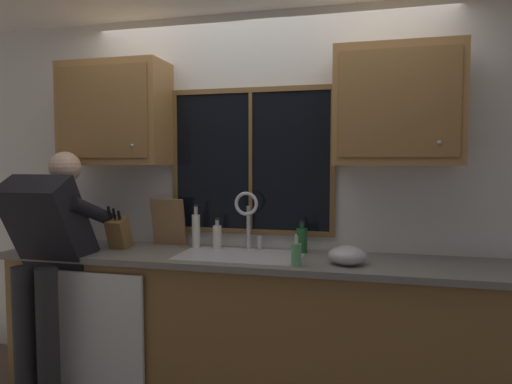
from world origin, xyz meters
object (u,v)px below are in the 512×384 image
(knife_block, at_px, (119,233))
(bottle_tall_clear, at_px, (196,230))
(cutting_board, at_px, (169,222))
(bottle_green_glass, at_px, (302,240))
(soap_dispenser, at_px, (296,254))
(mixing_bowl, at_px, (347,255))
(person_standing, at_px, (48,249))
(bottle_amber_small, at_px, (217,236))

(knife_block, relative_size, bottle_tall_clear, 1.06)
(cutting_board, height_order, bottle_green_glass, cutting_board)
(cutting_board, xyz_separation_m, soap_dispenser, (0.99, -0.43, -0.10))
(mixing_bowl, distance_m, bottle_tall_clear, 1.09)
(mixing_bowl, height_order, bottle_green_glass, bottle_green_glass)
(person_standing, xyz_separation_m, knife_block, (0.30, 0.34, 0.06))
(cutting_board, bearing_deg, knife_block, -143.93)
(bottle_tall_clear, bearing_deg, mixing_bowl, -14.09)
(mixing_bowl, xyz_separation_m, bottle_green_glass, (-0.31, 0.27, 0.04))
(cutting_board, height_order, mixing_bowl, cutting_board)
(soap_dispenser, bearing_deg, bottle_amber_small, 147.20)
(mixing_bowl, relative_size, bottle_green_glass, 1.07)
(person_standing, distance_m, soap_dispenser, 1.58)
(knife_block, distance_m, cutting_board, 0.35)
(bottle_green_glass, relative_size, bottle_amber_small, 1.00)
(soap_dispenser, height_order, bottle_green_glass, bottle_green_glass)
(knife_block, xyz_separation_m, bottle_tall_clear, (0.51, 0.16, 0.02))
(person_standing, bearing_deg, bottle_tall_clear, 32.10)
(mixing_bowl, height_order, bottle_amber_small, bottle_amber_small)
(knife_block, bearing_deg, bottle_tall_clear, 17.81)
(mixing_bowl, bearing_deg, bottle_tall_clear, 165.91)
(knife_block, distance_m, soap_dispenser, 1.29)
(bottle_amber_small, bearing_deg, knife_block, -165.73)
(soap_dispenser, bearing_deg, mixing_bowl, 23.73)
(soap_dispenser, xyz_separation_m, bottle_amber_small, (-0.61, 0.39, 0.02))
(soap_dispenser, bearing_deg, cutting_board, 156.55)
(bottle_green_glass, xyz_separation_m, bottle_tall_clear, (-0.74, -0.00, 0.04))
(person_standing, bearing_deg, bottle_amber_small, 28.02)
(cutting_board, relative_size, bottle_amber_small, 1.62)
(person_standing, relative_size, cutting_board, 4.62)
(cutting_board, bearing_deg, soap_dispenser, -23.45)
(knife_block, height_order, bottle_amber_small, knife_block)
(knife_block, height_order, bottle_tall_clear, same)
(person_standing, relative_size, knife_block, 4.95)
(cutting_board, relative_size, bottle_tall_clear, 1.13)
(soap_dispenser, bearing_deg, bottle_green_glass, 93.14)
(bottle_tall_clear, distance_m, bottle_amber_small, 0.16)
(bottle_tall_clear, bearing_deg, cutting_board, 169.67)
(person_standing, bearing_deg, cutting_board, 43.33)
(mixing_bowl, height_order, bottle_tall_clear, bottle_tall_clear)
(person_standing, xyz_separation_m, cutting_board, (0.58, 0.55, 0.12))
(mixing_bowl, bearing_deg, bottle_green_glass, 138.91)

